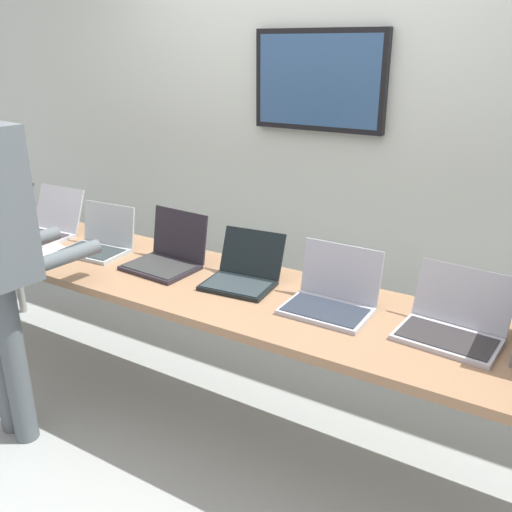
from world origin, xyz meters
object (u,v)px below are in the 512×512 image
laptop_station_2 (100,241)px  laptop_station_6 (453,322)px  workbench (198,287)px  laptop_station_4 (243,273)px  laptop_station_5 (332,296)px  laptop_station_1 (46,226)px  coffee_mug (22,250)px  laptop_station_3 (168,255)px

laptop_station_2 → laptop_station_6: 1.89m
workbench → laptop_station_4: (0.22, 0.07, 0.10)m
laptop_station_5 → laptop_station_1: bearing=179.4°
laptop_station_1 → laptop_station_5: 1.85m
laptop_station_5 → coffee_mug: laptop_station_5 is taller
laptop_station_2 → laptop_station_6: laptop_station_6 is taller
workbench → laptop_station_4: size_ratio=10.89×
laptop_station_4 → laptop_station_5: (0.47, -0.03, 0.01)m
coffee_mug → workbench: bearing=14.3°
laptop_station_1 → laptop_station_6: (2.35, 0.01, -0.00)m
coffee_mug → laptop_station_1: bearing=120.7°
laptop_station_3 → laptop_station_2: bearing=-177.8°
laptop_station_4 → laptop_station_6: bearing=-0.4°
workbench → laptop_station_1: bearing=177.0°
laptop_station_3 → laptop_station_6: (1.42, 0.01, -0.00)m
laptop_station_1 → laptop_station_5: (1.85, -0.02, -0.00)m
laptop_station_2 → laptop_station_4: size_ratio=1.05×
workbench → laptop_station_2: bearing=176.6°
laptop_station_1 → laptop_station_6: 2.35m
laptop_station_1 → laptop_station_2: laptop_station_1 is taller
coffee_mug → laptop_station_5: bearing=10.0°
laptop_station_1 → laptop_station_6: laptop_station_1 is taller
laptop_station_3 → coffee_mug: size_ratio=4.36×
laptop_station_4 → laptop_station_5: size_ratio=0.96×
laptop_station_2 → laptop_station_4: (0.92, 0.03, -0.00)m
laptop_station_3 → laptop_station_6: size_ratio=0.92×
laptop_station_3 → coffee_mug: (-0.75, -0.31, -0.02)m
laptop_station_3 → laptop_station_4: (0.45, 0.01, -0.01)m
laptop_station_3 → coffee_mug: laptop_station_3 is taller
laptop_station_1 → laptop_station_4: size_ratio=1.12×
laptop_station_2 → laptop_station_5: laptop_station_5 is taller
laptop_station_4 → laptop_station_6: size_ratio=0.87×
laptop_station_2 → coffee_mug: bearing=-133.6°
laptop_station_2 → laptop_station_6: (1.89, 0.03, 0.00)m
laptop_station_2 → coffee_mug: laptop_station_2 is taller
laptop_station_1 → laptop_station_3: bearing=-0.0°
laptop_station_1 → laptop_station_5: laptop_station_1 is taller
workbench → laptop_station_4: laptop_station_4 is taller
laptop_station_5 → laptop_station_6: (0.50, 0.03, -0.00)m
laptop_station_5 → coffee_mug: (-1.66, -0.29, -0.02)m
laptop_station_1 → laptop_station_2: size_ratio=1.07×
laptop_station_3 → laptop_station_5: (0.92, -0.02, -0.00)m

